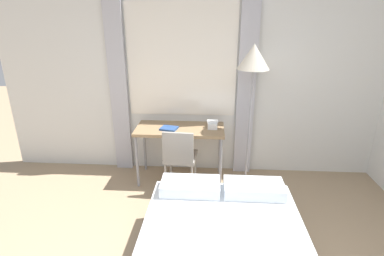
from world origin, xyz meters
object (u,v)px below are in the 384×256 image
at_px(desk_chair, 180,155).
at_px(standing_lamp, 253,63).
at_px(desk, 180,133).
at_px(telephone, 212,124).
at_px(book, 169,128).

height_order(desk_chair, standing_lamp, standing_lamp).
height_order(desk, desk_chair, desk_chair).
height_order(desk, telephone, telephone).
relative_size(desk, desk_chair, 1.37).
relative_size(desk, telephone, 6.34).
xyz_separation_m(desk, standing_lamp, (0.90, -0.05, 0.93)).
relative_size(telephone, book, 0.75).
relative_size(desk, book, 4.74).
height_order(desk_chair, telephone, telephone).
bearing_deg(desk, telephone, 4.50).
xyz_separation_m(desk, telephone, (0.43, 0.03, 0.11)).
height_order(telephone, book, telephone).
height_order(desk, book, book).
bearing_deg(desk, book, -155.24).
xyz_separation_m(desk, book, (-0.14, -0.06, 0.08)).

